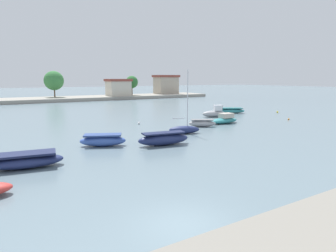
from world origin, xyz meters
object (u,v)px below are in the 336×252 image
at_px(mooring_buoy_2, 139,123).
at_px(mooring_buoy_3, 277,112).
at_px(moored_boat_6, 202,123).
at_px(moored_boat_7, 224,120).
at_px(moored_boat_3, 103,140).
at_px(moored_boat_8, 215,113).
at_px(mooring_buoy_1, 289,119).
at_px(moored_boat_5, 184,129).
at_px(moored_boat_4, 164,139).
at_px(mooring_buoy_0, 233,108).
at_px(moored_boat_9, 230,111).
at_px(moored_boat_2, 25,161).

distance_m(mooring_buoy_2, mooring_buoy_3, 26.78).
relative_size(moored_boat_6, moored_boat_7, 0.77).
relative_size(moored_boat_3, mooring_buoy_2, 13.14).
xyz_separation_m(moored_boat_8, mooring_buoy_1, (7.16, -8.28, -0.51)).
relative_size(moored_boat_5, mooring_buoy_3, 22.19).
bearing_deg(moored_boat_3, mooring_buoy_3, 38.36).
bearing_deg(mooring_buoy_1, moored_boat_4, -169.43).
height_order(moored_boat_3, mooring_buoy_2, moored_boat_3).
bearing_deg(moored_boat_5, mooring_buoy_2, 122.67).
height_order(moored_boat_6, mooring_buoy_3, moored_boat_6).
bearing_deg(moored_boat_7, mooring_buoy_0, 41.98).
relative_size(moored_boat_5, mooring_buoy_2, 21.07).
xyz_separation_m(moored_boat_4, mooring_buoy_0, (28.68, 21.16, -0.46)).
xyz_separation_m(mooring_buoy_0, mooring_buoy_2, (-25.54, -9.06, 0.04)).
distance_m(moored_boat_3, mooring_buoy_3, 35.92).
relative_size(moored_boat_9, mooring_buoy_0, 22.93).
bearing_deg(moored_boat_2, mooring_buoy_0, 37.54).
distance_m(moored_boat_8, mooring_buoy_1, 10.96).
height_order(moored_boat_7, mooring_buoy_1, moored_boat_7).
distance_m(moored_boat_6, mooring_buoy_1, 14.67).
bearing_deg(moored_boat_5, moored_boat_3, -151.49).
bearing_deg(mooring_buoy_2, mooring_buoy_0, 19.54).
bearing_deg(moored_boat_6, moored_boat_8, 72.15).
xyz_separation_m(moored_boat_2, moored_boat_3, (6.68, 3.56, 0.02)).
distance_m(moored_boat_2, moored_boat_3, 7.57).
xyz_separation_m(moored_boat_3, mooring_buoy_2, (8.07, 9.58, -0.36)).
distance_m(moored_boat_2, moored_boat_8, 31.45).
xyz_separation_m(moored_boat_2, moored_boat_6, (20.88, 7.36, -0.05)).
xyz_separation_m(moored_boat_2, mooring_buoy_1, (35.43, 5.50, -0.37)).
bearing_deg(moored_boat_8, moored_boat_2, -133.90).
xyz_separation_m(moored_boat_6, moored_boat_7, (4.34, 0.69, 0.06)).
relative_size(moored_boat_8, mooring_buoy_1, 15.31).
relative_size(moored_boat_2, moored_boat_6, 1.51).
distance_m(moored_boat_2, mooring_buoy_2, 19.76).
distance_m(moored_boat_3, moored_boat_7, 19.07).
distance_m(moored_boat_8, mooring_buoy_3, 13.33).
height_order(moored_boat_9, mooring_buoy_3, moored_boat_9).
relative_size(mooring_buoy_2, mooring_buoy_3, 1.05).
bearing_deg(moored_boat_8, moored_boat_3, -134.57).
bearing_deg(mooring_buoy_1, mooring_buoy_0, 73.79).
bearing_deg(moored_boat_7, mooring_buoy_3, 13.55).
bearing_deg(mooring_buoy_1, moored_boat_7, 165.99).
xyz_separation_m(moored_boat_5, mooring_buoy_0, (23.91, 17.49, -0.37)).
relative_size(moored_boat_4, mooring_buoy_2, 15.11).
relative_size(moored_boat_2, moored_boat_3, 1.20).
bearing_deg(moored_boat_5, mooring_buoy_1, 24.08).
distance_m(moored_boat_8, mooring_buoy_0, 14.69).
height_order(mooring_buoy_1, mooring_buoy_3, mooring_buoy_3).
distance_m(moored_boat_4, moored_boat_8, 20.97).
distance_m(moored_boat_4, mooring_buoy_1, 24.23).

